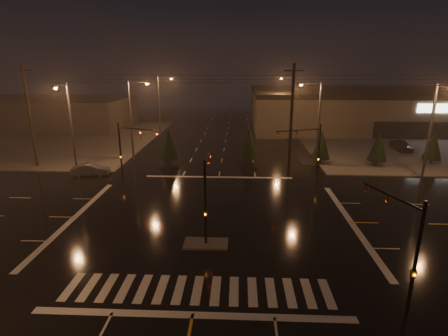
{
  "coord_description": "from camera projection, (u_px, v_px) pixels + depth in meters",
  "views": [
    {
      "loc": [
        2.17,
        -25.29,
        11.78
      ],
      "look_at": [
        0.87,
        4.4,
        3.0
      ],
      "focal_mm": 28.0,
      "sensor_mm": 36.0,
      "label": 1
    }
  ],
  "objects": [
    {
      "name": "conifer_2",
      "position": [
        434.0,
        145.0,
        42.48
      ],
      "size": [
        2.18,
        2.18,
        4.11
      ],
      "color": "black",
      "rests_on": "ground"
    },
    {
      "name": "car_parked",
      "position": [
        401.0,
        145.0,
        49.67
      ],
      "size": [
        1.97,
        4.68,
        1.58
      ],
      "primitive_type": "imported",
      "rotation": [
        0.0,
        0.0,
        0.02
      ],
      "color": "black",
      "rests_on": "ground"
    },
    {
      "name": "signal_mast_median",
      "position": [
        206.0,
        188.0,
        23.66
      ],
      "size": [
        0.25,
        4.59,
        6.0
      ],
      "color": "black",
      "rests_on": "ground"
    },
    {
      "name": "stop_bar_near",
      "position": [
        193.0,
        315.0,
        17.12
      ],
      "size": [
        16.0,
        0.5,
        0.01
      ],
      "primitive_type": "cube",
      "color": "beige",
      "rests_on": "ground"
    },
    {
      "name": "streetlight_2",
      "position": [
        161.0,
        102.0,
        59.06
      ],
      "size": [
        2.77,
        0.32,
        10.0
      ],
      "color": "#38383A",
      "rests_on": "ground"
    },
    {
      "name": "retail_building",
      "position": [
        405.0,
        107.0,
        69.16
      ],
      "size": [
        60.2,
        28.3,
        7.2
      ],
      "color": "#6E634E",
      "rests_on": "ground"
    },
    {
      "name": "conifer_3",
      "position": [
        169.0,
        144.0,
        42.66
      ],
      "size": [
        2.37,
        2.37,
        4.4
      ],
      "color": "black",
      "rests_on": "ground"
    },
    {
      "name": "commercial_block",
      "position": [
        50.0,
        113.0,
        68.58
      ],
      "size": [
        30.0,
        18.0,
        5.6
      ],
      "primitive_type": "cube",
      "color": "#45413D",
      "rests_on": "ground"
    },
    {
      "name": "signal_mast_nw",
      "position": [
        128.0,
        144.0,
        36.7
      ],
      "size": [
        4.84,
        1.86,
        6.0
      ],
      "color": "black",
      "rests_on": "ground"
    },
    {
      "name": "streetlight_6",
      "position": [
        432.0,
        126.0,
        35.81
      ],
      "size": [
        0.32,
        2.77,
        10.0
      ],
      "color": "#38383A",
      "rests_on": "ground"
    },
    {
      "name": "utility_pole_0",
      "position": [
        30.0,
        116.0,
        40.26
      ],
      "size": [
        2.2,
        0.32,
        12.0
      ],
      "color": "black",
      "rests_on": "ground"
    },
    {
      "name": "conifer_4",
      "position": [
        249.0,
        142.0,
        42.85
      ],
      "size": [
        2.5,
        2.5,
        4.61
      ],
      "color": "black",
      "rests_on": "ground"
    },
    {
      "name": "median_island",
      "position": [
        206.0,
        244.0,
        23.81
      ],
      "size": [
        3.0,
        1.6,
        0.15
      ],
      "primitive_type": "cube",
      "color": "#4A4742",
      "rests_on": "ground"
    },
    {
      "name": "ground",
      "position": [
        211.0,
        220.0,
        27.66
      ],
      "size": [
        140.0,
        140.0,
        0.0
      ],
      "primitive_type": "plane",
      "color": "black",
      "rests_on": "ground"
    },
    {
      "name": "stop_bar_far",
      "position": [
        219.0,
        177.0,
        38.2
      ],
      "size": [
        16.0,
        0.5,
        0.01
      ],
      "primitive_type": "cube",
      "color": "beige",
      "rests_on": "ground"
    },
    {
      "name": "crosswalk",
      "position": [
        197.0,
        290.0,
        19.04
      ],
      "size": [
        15.0,
        2.6,
        0.01
      ],
      "primitive_type": "cube",
      "color": "beige",
      "rests_on": "ground"
    },
    {
      "name": "conifer_1",
      "position": [
        378.0,
        146.0,
        41.74
      ],
      "size": [
        2.28,
        2.28,
        4.27
      ],
      "color": "black",
      "rests_on": "ground"
    },
    {
      "name": "signal_mast_se",
      "position": [
        405.0,
        239.0,
        16.84
      ],
      "size": [
        1.55,
        3.87,
        6.0
      ],
      "color": "black",
      "rests_on": "ground"
    },
    {
      "name": "car_crossing",
      "position": [
        91.0,
        170.0,
        38.59
      ],
      "size": [
        4.2,
        2.04,
        1.33
      ],
      "primitive_type": "imported",
      "rotation": [
        0.0,
        0.0,
        1.73
      ],
      "color": "#5C5E64",
      "rests_on": "ground"
    },
    {
      "name": "streetlight_5",
      "position": [
        70.0,
        123.0,
        37.41
      ],
      "size": [
        0.32,
        2.77,
        10.0
      ],
      "color": "#38383A",
      "rests_on": "ground"
    },
    {
      "name": "signal_mast_ne",
      "position": [
        310.0,
        146.0,
        35.9
      ],
      "size": [
        4.84,
        1.86,
        6.0
      ],
      "color": "black",
      "rests_on": "ground"
    },
    {
      "name": "utility_pole_1",
      "position": [
        291.0,
        118.0,
        39.0
      ],
      "size": [
        2.2,
        0.32,
        12.0
      ],
      "color": "black",
      "rests_on": "ground"
    },
    {
      "name": "streetlight_1",
      "position": [
        133.0,
        115.0,
        43.73
      ],
      "size": [
        2.77,
        0.32,
        10.0
      ],
      "color": "#38383A",
      "rests_on": "ground"
    },
    {
      "name": "streetlight_3",
      "position": [
        316.0,
        118.0,
        40.88
      ],
      "size": [
        2.77,
        0.32,
        10.0
      ],
      "color": "#38383A",
      "rests_on": "ground"
    },
    {
      "name": "streetlight_4",
      "position": [
        292.0,
        101.0,
        60.04
      ],
      "size": [
        2.77,
        0.32,
        10.0
      ],
      "color": "#38383A",
      "rests_on": "ground"
    },
    {
      "name": "sidewalk_nw",
      "position": [
        44.0,
        139.0,
        57.65
      ],
      "size": [
        36.0,
        36.0,
        0.12
      ],
      "primitive_type": "cube",
      "color": "#4A4742",
      "rests_on": "ground"
    },
    {
      "name": "conifer_0",
      "position": [
        321.0,
        144.0,
        42.72
      ],
      "size": [
        2.23,
        2.23,
        4.19
      ],
      "color": "black",
      "rests_on": "ground"
    },
    {
      "name": "sidewalk_ne",
      "position": [
        415.0,
        142.0,
        55.12
      ],
      "size": [
        36.0,
        36.0,
        0.12
      ],
      "primitive_type": "cube",
      "color": "#4A4742",
      "rests_on": "ground"
    }
  ]
}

